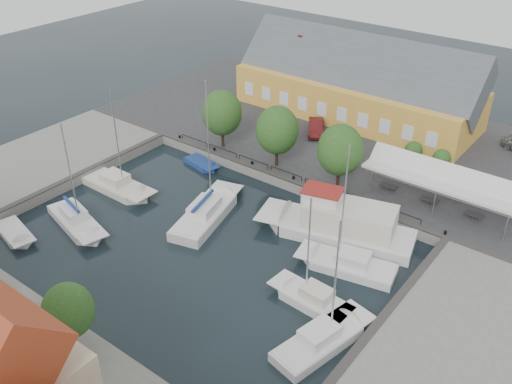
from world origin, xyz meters
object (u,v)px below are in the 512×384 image
Objects in this scene: tent_canopy at (445,181)px; launch_nw at (202,165)px; launch_sw at (15,235)px; east_boat_b at (313,302)px; east_boat_a at (348,266)px; west_boat_b at (118,188)px; car_red at (316,127)px; center_sailboat at (207,215)px; west_boat_d at (77,223)px; trawler at (341,227)px; east_boat_c at (322,342)px; warehouse at (354,85)px.

tent_canopy is 24.17m from launch_nw.
launch_sw is 19.39m from launch_nw.
east_boat_a is at bearing 90.08° from east_boat_b.
west_boat_b is at bearing -173.29° from east_boat_a.
car_red is 19.06m from center_sailboat.
west_boat_b is 1.03× the size of west_boat_d.
launch_nw is at bearing 69.98° from west_boat_b.
car_red is 0.41× the size of west_boat_b.
tent_canopy is 1.07× the size of center_sailboat.
launch_nw is at bearing -149.46° from car_red.
launch_sw is at bearing -161.87° from east_boat_b.
center_sailboat is at bearing 8.31° from west_boat_b.
car_red is 0.48× the size of east_boat_b.
center_sailboat is at bearing 43.15° from west_boat_d.
east_boat_a is (2.70, -3.46, -0.75)m from trawler.
east_boat_c reaches higher than car_red.
east_boat_b is at bearing 18.13° from launch_sw.
trawler is at bearing 33.20° from west_boat_d.
car_red is at bearing 62.26° from launch_nw.
trawler is 3.10× the size of launch_nw.
car_red is (-16.92, 6.22, -1.95)m from tent_canopy.
launch_sw reaches higher than launch_nw.
warehouse reaches higher than tent_canopy.
trawler is 17.97m from launch_nw.
launch_nw is (-20.50, 5.73, -0.17)m from east_boat_a.
tent_canopy is 30.11m from west_boat_b.
west_boat_d reaches higher than launch_sw.
trawler is at bearing -62.90° from warehouse.
warehouse is 8.10m from car_red.
center_sailboat reaches higher than warehouse.
warehouse is 21.63m from tent_canopy.
east_boat_a reaches higher than west_boat_d.
launch_nw is at bearing 172.74° from trawler.
warehouse is 29.18m from east_boat_a.
car_red is 13.61m from launch_nw.
west_boat_b is (-20.90, -6.24, -0.76)m from trawler.
west_boat_b is at bearing -151.57° from tent_canopy.
warehouse is 33.69m from east_boat_b.
east_boat_a is 8.40m from east_boat_c.
warehouse reaches higher than east_boat_c.
west_boat_d is at bearing -169.74° from east_boat_b.
center_sailboat is 11.86m from trawler.
trawler is (11.19, -21.86, -3.41)m from warehouse.
east_boat_a is 23.76m from west_boat_b.
west_boat_d is (-24.33, -1.02, 0.01)m from east_boat_c.
launch_nw is (-6.61, -19.60, -4.34)m from warehouse.
launch_nw is at bearing 134.67° from center_sailboat.
center_sailboat is 13.61m from east_boat_a.
warehouse is 40.25m from launch_sw.
tent_canopy reaches higher than launch_sw.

